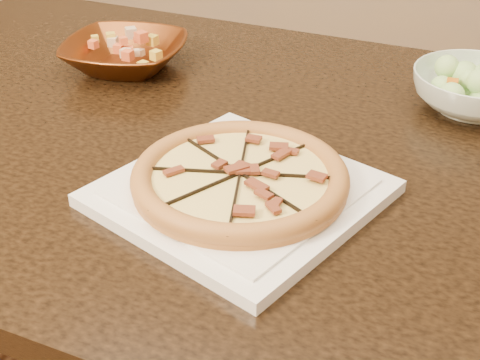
{
  "coord_description": "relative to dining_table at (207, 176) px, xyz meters",
  "views": [
    {
      "loc": [
        0.17,
        -0.75,
        1.25
      ],
      "look_at": [
        -0.06,
        -0.04,
        0.78
      ],
      "focal_mm": 50.0,
      "sensor_mm": 36.0,
      "label": 1
    }
  ],
  "objects": [
    {
      "name": "dining_table",
      "position": [
        0.0,
        0.0,
        0.0
      ],
      "size": [
        1.61,
        1.12,
        0.75
      ],
      "color": "black",
      "rests_on": "floor"
    },
    {
      "name": "plate",
      "position": [
        0.12,
        -0.18,
        0.1
      ],
      "size": [
        0.42,
        0.42,
        0.02
      ],
      "color": "white",
      "rests_on": "dining_table"
    },
    {
      "name": "mixed_dish",
      "position": [
        -0.23,
        0.18,
        0.16
      ],
      "size": [
        0.11,
        0.1,
        0.03
      ],
      "color": "tan",
      "rests_on": "bronze_bowl"
    },
    {
      "name": "salad_bowl",
      "position": [
        0.4,
        0.21,
        0.12
      ],
      "size": [
        0.27,
        0.27,
        0.07
      ],
      "primitive_type": "imported",
      "rotation": [
        0.0,
        0.0,
        0.34
      ],
      "color": "silver",
      "rests_on": "dining_table"
    },
    {
      "name": "pizza",
      "position": [
        0.12,
        -0.18,
        0.12
      ],
      "size": [
        0.29,
        0.29,
        0.03
      ],
      "color": "#AD6A3B",
      "rests_on": "plate"
    },
    {
      "name": "bronze_bowl",
      "position": [
        -0.23,
        0.18,
        0.12
      ],
      "size": [
        0.25,
        0.25,
        0.06
      ],
      "primitive_type": "imported",
      "rotation": [
        0.0,
        0.0,
        0.1
      ],
      "color": "brown",
      "rests_on": "dining_table"
    }
  ]
}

